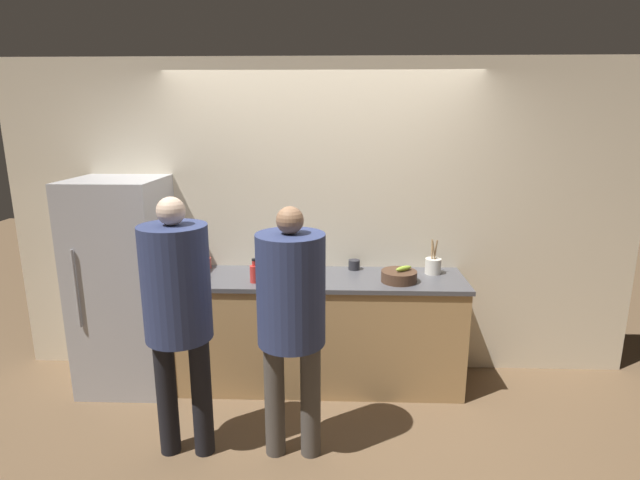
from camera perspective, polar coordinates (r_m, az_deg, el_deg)
The scene contains 12 objects.
ground_plane at distance 4.03m, azimuth -0.07°, elevation -18.30°, with size 14.00×14.00×0.00m, color brown.
wall_back at distance 4.16m, azimuth 0.25°, elevation 2.16°, with size 5.20×0.06×2.60m.
counter at distance 4.12m, azimuth 0.10°, elevation -10.24°, with size 2.26×0.64×0.92m.
refrigerator at distance 4.28m, azimuth -21.41°, elevation -4.77°, with size 0.68×0.69×1.69m.
person_left at distance 3.19m, azimuth -15.98°, elevation -6.81°, with size 0.41×0.41×1.70m.
person_center at distance 3.07m, azimuth -3.31°, elevation -7.71°, with size 0.42×0.42×1.64m.
fruit_bowl at distance 3.87m, azimuth 9.03°, elevation -4.08°, with size 0.27×0.27×0.12m.
utensil_crock at distance 4.11m, azimuth 12.79°, elevation -2.87°, with size 0.13×0.13×0.28m.
bottle_dark at distance 3.97m, azimuth -13.82°, elevation -3.43°, with size 0.06×0.06×0.19m.
bottle_red at distance 3.83m, azimuth -7.52°, elevation -3.76°, with size 0.07×0.07×0.19m.
cup_red at distance 4.26m, azimuth -12.95°, elevation -2.59°, with size 0.10×0.10×0.09m.
cup_black at distance 4.13m, azimuth 3.92°, elevation -2.84°, with size 0.09×0.09×0.08m.
Camera 1 is at (0.12, -3.40, 2.14)m, focal length 28.00 mm.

